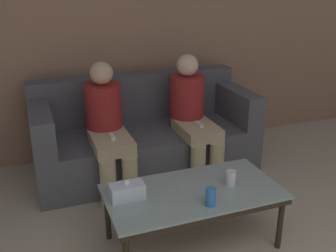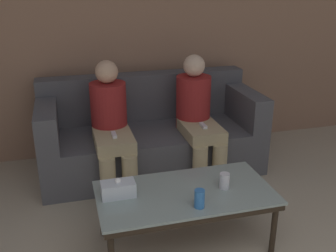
{
  "view_description": "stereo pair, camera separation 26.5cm",
  "coord_description": "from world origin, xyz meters",
  "px_view_note": "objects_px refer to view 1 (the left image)",
  "views": [
    {
      "loc": [
        -1.01,
        0.1,
        1.76
      ],
      "look_at": [
        0.0,
        2.79,
        0.66
      ],
      "focal_mm": 42.0,
      "sensor_mm": 36.0,
      "label": 1
    },
    {
      "loc": [
        -0.76,
        0.01,
        1.76
      ],
      "look_at": [
        0.0,
        2.79,
        0.66
      ],
      "focal_mm": 42.0,
      "sensor_mm": 36.0,
      "label": 2
    }
  ],
  "objects_px": {
    "coffee_table": "(193,196)",
    "seated_person_mid_left": "(192,113)",
    "tissue_box": "(127,191)",
    "cup_near_right": "(231,178)",
    "couch": "(144,136)",
    "seated_person_left_end": "(107,124)",
    "cup_near_left": "(211,197)"
  },
  "relations": [
    {
      "from": "coffee_table",
      "to": "seated_person_mid_left",
      "type": "height_order",
      "value": "seated_person_mid_left"
    },
    {
      "from": "seated_person_mid_left",
      "to": "seated_person_left_end",
      "type": "bearing_deg",
      "value": -179.63
    },
    {
      "from": "coffee_table",
      "to": "seated_person_left_end",
      "type": "xyz_separation_m",
      "value": [
        -0.35,
        1.03,
        0.2
      ]
    },
    {
      "from": "coffee_table",
      "to": "cup_near_left",
      "type": "distance_m",
      "value": 0.23
    },
    {
      "from": "seated_person_mid_left",
      "to": "cup_near_right",
      "type": "bearing_deg",
      "value": -99.28
    },
    {
      "from": "tissue_box",
      "to": "seated_person_mid_left",
      "type": "distance_m",
      "value": 1.31
    },
    {
      "from": "coffee_table",
      "to": "cup_near_left",
      "type": "height_order",
      "value": "cup_near_left"
    },
    {
      "from": "coffee_table",
      "to": "tissue_box",
      "type": "bearing_deg",
      "value": 172.11
    },
    {
      "from": "tissue_box",
      "to": "cup_near_right",
      "type": "bearing_deg",
      "value": -7.15
    },
    {
      "from": "cup_near_right",
      "to": "tissue_box",
      "type": "distance_m",
      "value": 0.71
    },
    {
      "from": "couch",
      "to": "seated_person_mid_left",
      "type": "relative_size",
      "value": 1.85
    },
    {
      "from": "coffee_table",
      "to": "cup_near_right",
      "type": "bearing_deg",
      "value": -5.95
    },
    {
      "from": "seated_person_left_end",
      "to": "seated_person_mid_left",
      "type": "bearing_deg",
      "value": 0.37
    },
    {
      "from": "cup_near_left",
      "to": "seated_person_left_end",
      "type": "height_order",
      "value": "seated_person_left_end"
    },
    {
      "from": "tissue_box",
      "to": "cup_near_left",
      "type": "bearing_deg",
      "value": -29.64
    },
    {
      "from": "cup_near_right",
      "to": "tissue_box",
      "type": "relative_size",
      "value": 0.5
    },
    {
      "from": "couch",
      "to": "coffee_table",
      "type": "height_order",
      "value": "couch"
    },
    {
      "from": "couch",
      "to": "seated_person_left_end",
      "type": "distance_m",
      "value": 0.53
    },
    {
      "from": "cup_near_left",
      "to": "couch",
      "type": "bearing_deg",
      "value": 89.27
    },
    {
      "from": "seated_person_mid_left",
      "to": "couch",
      "type": "bearing_deg",
      "value": 149.95
    },
    {
      "from": "tissue_box",
      "to": "seated_person_left_end",
      "type": "distance_m",
      "value": 0.98
    },
    {
      "from": "cup_near_right",
      "to": "seated_person_left_end",
      "type": "relative_size",
      "value": 0.1
    },
    {
      "from": "couch",
      "to": "tissue_box",
      "type": "height_order",
      "value": "couch"
    },
    {
      "from": "cup_near_left",
      "to": "seated_person_left_end",
      "type": "distance_m",
      "value": 1.29
    },
    {
      "from": "coffee_table",
      "to": "seated_person_left_end",
      "type": "distance_m",
      "value": 1.1
    },
    {
      "from": "tissue_box",
      "to": "seated_person_left_end",
      "type": "height_order",
      "value": "seated_person_left_end"
    },
    {
      "from": "cup_near_right",
      "to": "seated_person_mid_left",
      "type": "xyz_separation_m",
      "value": [
        0.17,
        1.06,
        0.11
      ]
    },
    {
      "from": "cup_near_left",
      "to": "cup_near_right",
      "type": "relative_size",
      "value": 1.09
    },
    {
      "from": "cup_near_left",
      "to": "seated_person_left_end",
      "type": "xyz_separation_m",
      "value": [
        -0.38,
        1.23,
        0.1
      ]
    },
    {
      "from": "cup_near_left",
      "to": "cup_near_right",
      "type": "height_order",
      "value": "cup_near_left"
    },
    {
      "from": "coffee_table",
      "to": "seated_person_mid_left",
      "type": "relative_size",
      "value": 1.06
    },
    {
      "from": "couch",
      "to": "cup_near_left",
      "type": "height_order",
      "value": "couch"
    }
  ]
}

